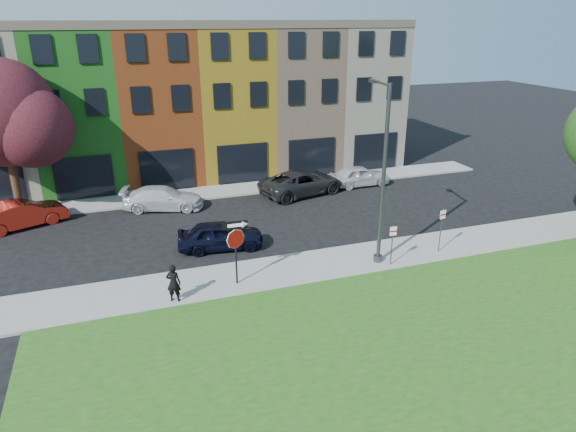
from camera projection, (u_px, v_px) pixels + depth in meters
name	position (u px, v px, depth m)	size (l,w,h in m)	color
ground	(343.00, 299.00, 20.82)	(120.00, 120.00, 0.00)	black
sidewalk_near	(355.00, 260.00, 24.05)	(40.00, 3.00, 0.12)	gray
sidewalk_far	(203.00, 193.00, 33.09)	(40.00, 2.40, 0.12)	gray
rowhouse_block	(190.00, 101.00, 36.90)	(30.00, 10.12, 10.00)	beige
stop_sign	(235.00, 240.00, 21.07)	(1.05, 0.11, 2.84)	black
man	(174.00, 283.00, 20.19)	(0.68, 0.58, 1.58)	black
sedan_near	(220.00, 235.00, 25.09)	(4.33, 2.18, 1.41)	black
parked_car_red	(22.00, 214.00, 27.70)	(4.75, 3.20, 1.48)	maroon
parked_car_silver	(163.00, 198.00, 30.30)	(5.02, 3.06, 1.36)	silver
parked_car_dark	(302.00, 183.00, 32.84)	(6.04, 3.88, 1.55)	black
parked_car_white	(360.00, 176.00, 34.53)	(4.08, 1.65, 1.39)	silver
street_lamp	(382.00, 176.00, 22.49)	(0.70, 2.56, 8.05)	#414346
parking_sign_a	(392.00, 240.00, 22.99)	(0.32, 0.10, 1.94)	#414346
parking_sign_b	(441.00, 225.00, 24.27)	(0.32, 0.10, 2.22)	#414346
tree_purple	(4.00, 115.00, 27.50)	(6.92, 6.06, 8.68)	black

